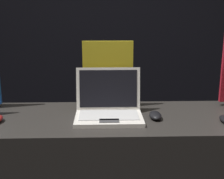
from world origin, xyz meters
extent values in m
cube|color=black|center=(0.00, 2.03, 1.40)|extent=(8.00, 0.05, 2.80)
cube|color=silver|center=(-0.02, 0.22, 0.95)|extent=(0.35, 0.23, 0.02)
cube|color=#B7B7B7|center=(-0.02, 0.24, 0.96)|extent=(0.31, 0.16, 0.00)
cube|color=#3F3F42|center=(-0.02, 0.15, 0.96)|extent=(0.10, 0.05, 0.00)
cube|color=silver|center=(-0.02, 0.36, 1.07)|extent=(0.35, 0.05, 0.23)
cube|color=black|center=(-0.02, 0.35, 1.08)|extent=(0.31, 0.04, 0.20)
ellipsoid|color=black|center=(0.22, 0.24, 0.96)|extent=(0.06, 0.12, 0.04)
cube|color=black|center=(-0.02, 0.46, 0.95)|extent=(0.16, 0.07, 0.02)
cube|color=gold|center=(-0.02, 0.46, 1.14)|extent=(0.29, 0.02, 0.36)
camera|label=1|loc=(-0.05, -1.30, 1.49)|focal=50.00mm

